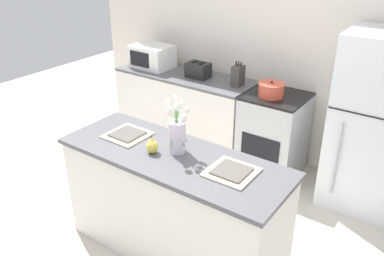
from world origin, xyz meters
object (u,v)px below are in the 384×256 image
object	(u,v)px
cooking_pot	(271,90)
knife_block	(238,76)
microwave	(152,56)
flower_vase	(177,132)
pear_figurine	(152,146)
plate_setting_left	(128,135)
refrigerator	(374,124)
plate_setting_right	(232,172)
stove_range	(273,135)
toaster	(198,70)

from	to	relation	value
cooking_pot	knife_block	bearing A→B (deg)	170.03
microwave	knife_block	size ratio (longest dim) A/B	1.78
flower_vase	knife_block	distance (m)	1.60
pear_figurine	plate_setting_left	distance (m)	0.36
refrigerator	plate_setting_left	bearing A→B (deg)	-134.41
plate_setting_left	plate_setting_right	world-z (taller)	same
pear_figurine	plate_setting_right	world-z (taller)	pear_figurine
stove_range	toaster	world-z (taller)	toaster
stove_range	microwave	size ratio (longest dim) A/B	1.86
plate_setting_left	knife_block	xyz separation A→B (m)	(0.12, 1.58, 0.09)
cooking_pot	plate_setting_left	bearing A→B (deg)	-109.82
plate_setting_right	microwave	bearing A→B (deg)	142.45
stove_range	knife_block	world-z (taller)	knife_block
refrigerator	knife_block	distance (m)	1.43
plate_setting_left	cooking_pot	xyz separation A→B (m)	(0.54, 1.51, 0.05)
refrigerator	plate_setting_right	size ratio (longest dim) A/B	5.18
pear_figurine	microwave	xyz separation A→B (m)	(-1.41, 1.66, 0.06)
plate_setting_right	cooking_pot	distance (m)	1.57
cooking_pot	plate_setting_right	bearing A→B (deg)	-74.26
cooking_pot	knife_block	world-z (taller)	knife_block
knife_block	plate_setting_right	bearing A→B (deg)	-61.68
pear_figurine	cooking_pot	size ratio (longest dim) A/B	0.55
refrigerator	microwave	bearing A→B (deg)	-179.97
flower_vase	plate_setting_right	bearing A→B (deg)	-2.90
flower_vase	toaster	xyz separation A→B (m)	(-0.87, 1.54, -0.09)
stove_range	refrigerator	distance (m)	1.02
stove_range	microwave	bearing A→B (deg)	-179.98
plate_setting_left	microwave	size ratio (longest dim) A/B	0.67
cooking_pot	pear_figurine	bearing A→B (deg)	-97.06
pear_figurine	knife_block	bearing A→B (deg)	97.77
stove_range	toaster	distance (m)	1.11
refrigerator	cooking_pot	distance (m)	1.00
stove_range	knife_block	size ratio (longest dim) A/B	3.31
toaster	plate_setting_left	bearing A→B (deg)	-76.02
toaster	microwave	distance (m)	0.68
pear_figurine	plate_setting_right	size ratio (longest dim) A/B	0.46
microwave	pear_figurine	bearing A→B (deg)	-49.63
flower_vase	cooking_pot	bearing A→B (deg)	87.67
cooking_pot	microwave	xyz separation A→B (m)	(-1.61, 0.06, 0.06)
stove_range	cooking_pot	xyz separation A→B (m)	(-0.04, -0.06, 0.52)
refrigerator	toaster	bearing A→B (deg)	179.91
cooking_pot	toaster	bearing A→B (deg)	176.18
refrigerator	knife_block	xyz separation A→B (m)	(-1.42, 0.02, 0.18)
flower_vase	toaster	world-z (taller)	flower_vase
plate_setting_right	stove_range	bearing A→B (deg)	103.78
stove_range	pear_figurine	size ratio (longest dim) A/B	6.08
plate_setting_right	microwave	size ratio (longest dim) A/B	0.67
plate_setting_right	cooking_pot	size ratio (longest dim) A/B	1.20
toaster	cooking_pot	size ratio (longest dim) A/B	1.05
plate_setting_right	flower_vase	bearing A→B (deg)	177.10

